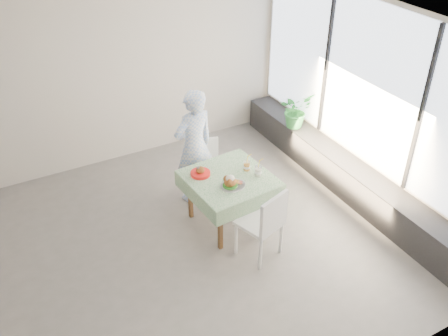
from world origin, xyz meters
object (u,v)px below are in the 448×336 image
chair_near (260,235)px  juice_cup_orange (247,166)px  cafe_table (229,195)px  potted_plant (296,110)px  chair_far (207,179)px  main_dish (231,183)px  diner (194,146)px

chair_near → juice_cup_orange: (0.25, 0.76, 0.50)m
cafe_table → potted_plant: potted_plant is taller
chair_near → juice_cup_orange: juice_cup_orange is taller
cafe_table → potted_plant: bearing=30.9°
chair_far → chair_near: (-0.00, -1.44, 0.04)m
chair_far → potted_plant: bearing=11.6°
juice_cup_orange → chair_near: bearing=-108.2°
cafe_table → chair_near: bearing=-87.4°
cafe_table → potted_plant: size_ratio=1.96×
cafe_table → main_dish: bearing=-111.4°
cafe_table → potted_plant: (1.81, 1.08, 0.32)m
cafe_table → main_dish: main_dish is taller
potted_plant → juice_cup_orange: bearing=-145.6°
cafe_table → chair_far: bearing=87.3°
cafe_table → juice_cup_orange: bearing=7.1°
diner → juice_cup_orange: diner is taller
juice_cup_orange → chair_far: bearing=110.0°
cafe_table → chair_far: size_ratio=1.31×
chair_far → main_dish: bearing=-96.9°
chair_far → juice_cup_orange: size_ratio=3.19×
potted_plant → diner: bearing=-170.3°
chair_far → potted_plant: size_ratio=1.50×
cafe_table → diner: bearing=100.6°
cafe_table → chair_near: chair_near is taller
chair_far → juice_cup_orange: bearing=-70.0°
main_dish → potted_plant: bearing=34.1°
chair_far → diner: diner is taller
cafe_table → diner: (-0.14, 0.75, 0.39)m
cafe_table → juice_cup_orange: (0.28, 0.04, 0.34)m
chair_near → main_dish: (-0.11, 0.53, 0.50)m
chair_far → potted_plant: potted_plant is taller
chair_far → chair_near: 1.45m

